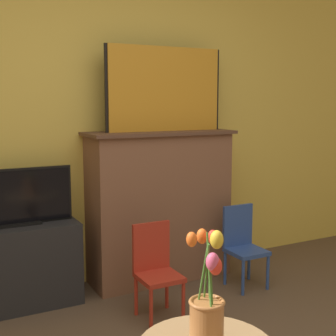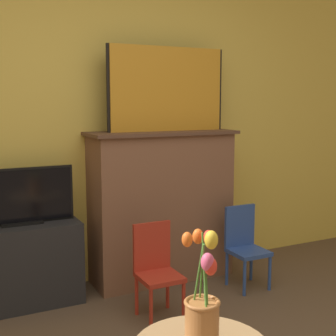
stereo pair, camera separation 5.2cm
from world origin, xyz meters
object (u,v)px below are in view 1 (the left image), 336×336
at_px(tv_monitor, 19,198).
at_px(chair_blue, 243,243).
at_px(painting, 165,89).
at_px(vase_tulips, 207,307).
at_px(chair_red, 156,266).

bearing_deg(tv_monitor, chair_blue, -14.83).
bearing_deg(painting, vase_tulips, -112.26).
height_order(painting, chair_blue, painting).
relative_size(painting, chair_red, 1.58).
distance_m(painting, chair_blue, 1.31).
height_order(tv_monitor, vase_tulips, tv_monitor).
bearing_deg(chair_red, tv_monitor, 142.49).
height_order(painting, vase_tulips, painting).
relative_size(tv_monitor, chair_red, 1.17).
height_order(painting, tv_monitor, painting).
bearing_deg(chair_blue, vase_tulips, -131.41).
relative_size(chair_red, chair_blue, 1.00).
bearing_deg(chair_blue, painting, 135.61).
xyz_separation_m(painting, chair_blue, (0.44, -0.43, -1.15)).
xyz_separation_m(tv_monitor, vase_tulips, (0.41, -1.71, -0.16)).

